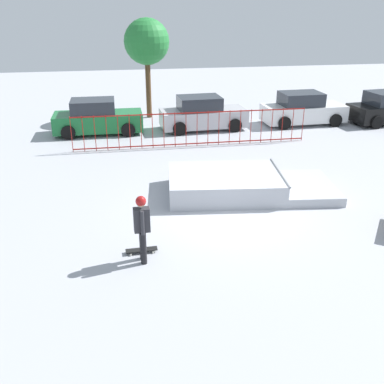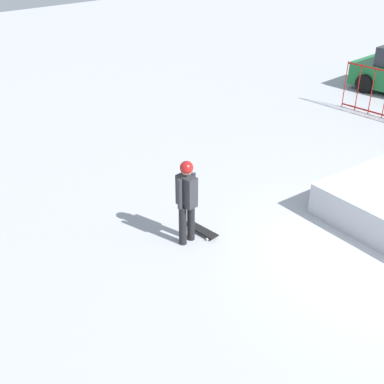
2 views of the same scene
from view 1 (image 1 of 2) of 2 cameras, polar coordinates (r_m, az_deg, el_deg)
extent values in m
plane|color=#A8AAB2|center=(13.67, 4.56, -2.46)|extent=(60.00, 60.00, 0.00)
cube|color=#B0B3BB|center=(14.77, 4.11, 1.05)|extent=(3.86, 2.98, 0.70)
cube|color=#B0B3BB|center=(15.42, 14.09, 0.55)|extent=(2.07, 2.78, 0.30)
cylinder|color=gray|center=(14.97, 11.00, 2.42)|extent=(0.36, 2.59, 0.08)
cylinder|color=black|center=(11.14, -6.25, -6.52)|extent=(0.15, 0.15, 0.82)
cylinder|color=black|center=(10.95, -6.13, -7.08)|extent=(0.15, 0.15, 0.82)
cube|color=#2D2D33|center=(10.71, -6.35, -3.50)|extent=(0.39, 0.23, 0.60)
cylinder|color=#2D2D33|center=(10.86, -6.45, -3.10)|extent=(0.09, 0.09, 0.60)
cylinder|color=#2D2D33|center=(10.55, -6.26, -3.92)|extent=(0.09, 0.09, 0.60)
sphere|color=tan|center=(10.51, -6.46, -1.31)|extent=(0.22, 0.22, 0.22)
sphere|color=#A51919|center=(10.50, -6.47, -1.16)|extent=(0.25, 0.25, 0.25)
cube|color=black|center=(11.55, -6.38, -7.23)|extent=(0.81, 0.23, 0.02)
cylinder|color=silver|center=(11.70, -5.05, -7.05)|extent=(0.06, 0.03, 0.06)
cylinder|color=silver|center=(11.50, -4.91, -7.62)|extent=(0.06, 0.03, 0.06)
cylinder|color=silver|center=(11.66, -7.80, -7.30)|extent=(0.06, 0.03, 0.06)
cylinder|color=silver|center=(11.47, -7.71, -7.87)|extent=(0.06, 0.03, 0.06)
cylinder|color=maroon|center=(19.39, -0.06, 9.93)|extent=(10.05, 0.07, 0.05)
cylinder|color=maroon|center=(19.74, -0.05, 6.12)|extent=(10.05, 0.07, 0.05)
cylinder|color=maroon|center=(19.42, -14.96, 7.03)|extent=(0.03, 0.03, 1.50)
cylinder|color=maroon|center=(19.38, -13.55, 7.14)|extent=(0.03, 0.03, 1.50)
cylinder|color=maroon|center=(19.35, -12.13, 7.24)|extent=(0.03, 0.03, 1.50)
cylinder|color=maroon|center=(19.33, -10.70, 7.34)|extent=(0.03, 0.03, 1.50)
cylinder|color=maroon|center=(19.32, -9.27, 7.44)|extent=(0.03, 0.03, 1.50)
cylinder|color=maroon|center=(19.32, -7.84, 7.53)|extent=(0.03, 0.03, 1.50)
cylinder|color=maroon|center=(19.34, -6.42, 7.61)|extent=(0.03, 0.03, 1.50)
cylinder|color=maroon|center=(19.37, -4.99, 7.69)|extent=(0.03, 0.03, 1.50)
cylinder|color=maroon|center=(19.41, -3.57, 7.77)|extent=(0.03, 0.03, 1.50)
cylinder|color=maroon|center=(19.46, -2.16, 7.84)|extent=(0.03, 0.03, 1.50)
cylinder|color=maroon|center=(19.53, -0.75, 7.91)|extent=(0.03, 0.03, 1.50)
cylinder|color=maroon|center=(19.60, 0.64, 7.97)|extent=(0.03, 0.03, 1.50)
cylinder|color=maroon|center=(19.69, 2.03, 8.02)|extent=(0.03, 0.03, 1.50)
cylinder|color=maroon|center=(19.78, 3.40, 8.07)|extent=(0.03, 0.03, 1.50)
cylinder|color=maroon|center=(19.89, 4.76, 8.12)|extent=(0.03, 0.03, 1.50)
cylinder|color=maroon|center=(20.01, 6.10, 8.16)|extent=(0.03, 0.03, 1.50)
cylinder|color=maroon|center=(20.14, 7.43, 8.19)|extent=(0.03, 0.03, 1.50)
cylinder|color=maroon|center=(20.28, 8.74, 8.22)|extent=(0.03, 0.03, 1.50)
cylinder|color=maroon|center=(20.43, 10.03, 8.25)|extent=(0.03, 0.03, 1.50)
cylinder|color=maroon|center=(20.59, 11.30, 8.27)|extent=(0.03, 0.03, 1.50)
cylinder|color=maroon|center=(20.77, 12.55, 8.29)|extent=(0.03, 0.03, 1.50)
cylinder|color=maroon|center=(20.95, 13.78, 8.30)|extent=(0.03, 0.03, 1.50)
cube|color=#196B33|center=(22.02, -11.70, 8.69)|extent=(4.10, 1.70, 0.80)
cube|color=#262B33|center=(21.87, -12.39, 10.48)|extent=(2.00, 1.50, 0.64)
cylinder|color=black|center=(22.89, -8.19, 8.86)|extent=(0.64, 0.22, 0.64)
cylinder|color=black|center=(21.25, -8.04, 7.75)|extent=(0.64, 0.22, 0.64)
cylinder|color=black|center=(23.00, -14.99, 8.38)|extent=(0.64, 0.22, 0.64)
cylinder|color=black|center=(21.36, -15.34, 7.23)|extent=(0.64, 0.22, 0.64)
cube|color=#B7B7BC|center=(22.30, 1.43, 9.34)|extent=(4.19, 1.92, 0.80)
cube|color=#262B33|center=(22.09, 0.94, 11.13)|extent=(2.08, 1.61, 0.64)
cylinder|color=black|center=(23.50, 4.15, 9.41)|extent=(0.65, 0.25, 0.64)
cylinder|color=black|center=(21.93, 5.43, 8.36)|extent=(0.65, 0.25, 0.64)
cylinder|color=black|center=(22.89, -2.42, 9.07)|extent=(0.65, 0.25, 0.64)
cylinder|color=black|center=(21.27, -1.58, 7.99)|extent=(0.65, 0.25, 0.64)
cube|color=white|center=(23.95, 13.84, 9.66)|extent=(4.16, 1.84, 0.80)
cube|color=#262B33|center=(23.72, 13.56, 11.35)|extent=(2.05, 1.57, 0.64)
cylinder|color=black|center=(25.34, 15.80, 9.62)|extent=(0.65, 0.24, 0.64)
cylinder|color=black|center=(23.88, 17.61, 8.62)|extent=(0.65, 0.24, 0.64)
cylinder|color=black|center=(24.24, 10.01, 9.55)|extent=(0.65, 0.24, 0.64)
cylinder|color=black|center=(22.72, 11.55, 8.52)|extent=(0.65, 0.24, 0.64)
cylinder|color=black|center=(25.47, 19.93, 9.18)|extent=(0.66, 0.29, 0.64)
cylinder|color=black|center=(24.15, 22.22, 8.14)|extent=(0.66, 0.29, 0.64)
cylinder|color=brown|center=(24.54, -5.51, 13.01)|extent=(0.27, 0.27, 3.20)
sphere|color=#257B35|center=(24.24, -5.73, 18.35)|extent=(2.31, 2.31, 2.31)
camera|label=2|loc=(7.67, 50.25, 13.23)|focal=47.46mm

